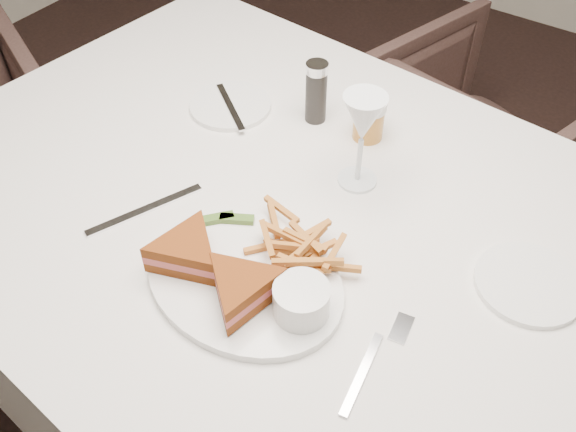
# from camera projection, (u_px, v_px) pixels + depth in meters

# --- Properties ---
(table) EXTENTS (1.52, 1.09, 0.75)m
(table) POSITION_uv_depth(u_px,v_px,m) (302.00, 347.00, 1.32)
(table) COLOR silver
(table) RESTS_ON ground
(chair_far) EXTENTS (0.73, 0.70, 0.62)m
(chair_far) POSITION_uv_depth(u_px,v_px,m) (483.00, 136.00, 1.91)
(chair_far) COLOR #442E2A
(chair_far) RESTS_ON ground
(table_setting) EXTENTS (0.80, 0.63, 0.18)m
(table_setting) POSITION_uv_depth(u_px,v_px,m) (286.00, 226.00, 0.99)
(table_setting) COLOR white
(table_setting) RESTS_ON table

